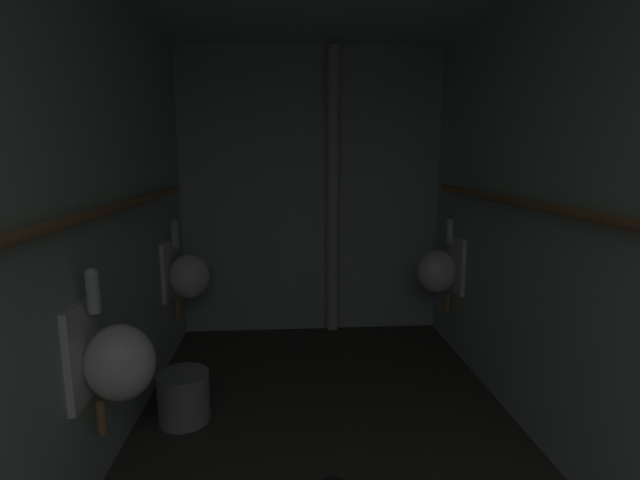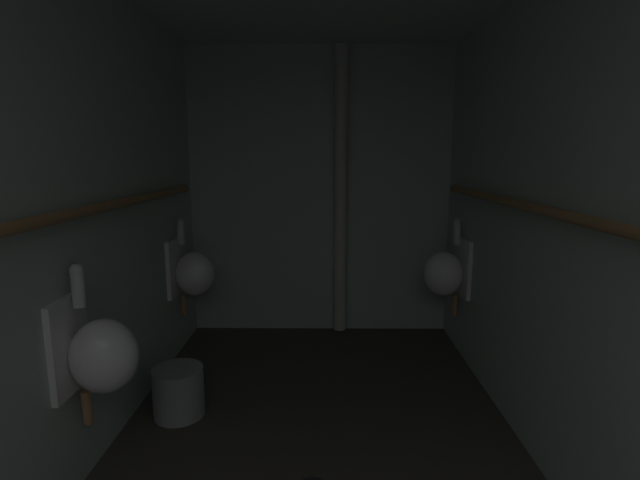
% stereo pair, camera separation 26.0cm
% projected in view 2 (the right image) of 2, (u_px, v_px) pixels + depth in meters
% --- Properties ---
extents(wall_left, '(0.06, 4.24, 2.45)m').
position_uv_depth(wall_left, '(52.00, 230.00, 2.05)').
color(wall_left, '#AEBFB2').
rests_on(wall_left, ground).
extents(wall_right, '(0.06, 4.24, 2.45)m').
position_uv_depth(wall_right, '(581.00, 231.00, 2.03)').
color(wall_right, '#AEBFB2').
rests_on(wall_right, ground).
extents(wall_back, '(2.35, 0.06, 2.45)m').
position_uv_depth(wall_back, '(320.00, 193.00, 4.10)').
color(wall_back, '#AEBFB2').
rests_on(wall_back, ground).
extents(urinal_left_mid, '(0.32, 0.30, 0.76)m').
position_uv_depth(urinal_left_mid, '(99.00, 354.00, 2.11)').
color(urinal_left_mid, white).
extents(urinal_left_far, '(0.32, 0.30, 0.76)m').
position_uv_depth(urinal_left_far, '(192.00, 272.00, 3.60)').
color(urinal_left_far, white).
extents(urinal_right_mid, '(0.32, 0.30, 0.76)m').
position_uv_depth(urinal_right_mid, '(446.00, 272.00, 3.60)').
color(urinal_right_mid, white).
extents(supply_pipe_left, '(0.06, 3.43, 0.06)m').
position_uv_depth(supply_pipe_left, '(69.00, 215.00, 2.03)').
color(supply_pipe_left, '#9E7042').
extents(supply_pipe_right, '(0.06, 3.47, 0.06)m').
position_uv_depth(supply_pipe_right, '(563.00, 215.00, 2.01)').
color(supply_pipe_right, '#9E7042').
extents(standpipe_back_wall, '(0.10, 0.10, 2.40)m').
position_uv_depth(standpipe_back_wall, '(341.00, 194.00, 3.99)').
color(standpipe_back_wall, beige).
rests_on(standpipe_back_wall, ground).
extents(waste_bin, '(0.30, 0.30, 0.30)m').
position_uv_depth(waste_bin, '(179.00, 392.00, 2.83)').
color(waste_bin, gray).
rests_on(waste_bin, ground).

